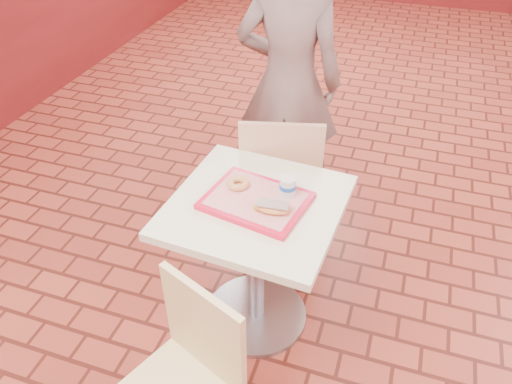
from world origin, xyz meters
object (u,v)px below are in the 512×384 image
(serving_tray, at_px, (256,201))
(main_table, at_px, (256,245))
(chair_main_back, at_px, (280,178))
(ring_donut, at_px, (238,183))
(chair_main_front, at_px, (186,374))
(customer, at_px, (289,83))
(paper_cup, at_px, (288,187))
(long_john_donut, at_px, (272,208))

(serving_tray, bearing_deg, main_table, 0.00)
(chair_main_back, distance_m, ring_donut, 0.58)
(chair_main_back, distance_m, serving_tray, 0.61)
(chair_main_front, relative_size, customer, 0.49)
(ring_donut, bearing_deg, customer, 92.09)
(ring_donut, height_order, paper_cup, paper_cup)
(main_table, xyz_separation_m, customer, (-0.14, 1.02, 0.34))
(chair_main_front, relative_size, long_john_donut, 5.33)
(long_john_donut, relative_size, paper_cup, 1.73)
(chair_main_front, distance_m, serving_tray, 0.76)
(chair_main_back, relative_size, paper_cup, 10.08)
(chair_main_front, bearing_deg, ring_donut, 116.93)
(long_john_donut, xyz_separation_m, paper_cup, (0.03, 0.13, 0.03))
(chair_main_front, height_order, chair_main_back, chair_main_back)
(customer, distance_m, serving_tray, 1.03)
(main_table, relative_size, customer, 0.45)
(long_john_donut, bearing_deg, customer, 101.95)
(long_john_donut, bearing_deg, paper_cup, 76.26)
(ring_donut, bearing_deg, paper_cup, 1.90)
(main_table, xyz_separation_m, chair_main_back, (-0.04, 0.55, -0.00))
(chair_main_back, bearing_deg, serving_tray, 79.83)
(main_table, bearing_deg, serving_tray, 180.00)
(serving_tray, relative_size, ring_donut, 4.30)
(chair_main_back, bearing_deg, paper_cup, 94.25)
(serving_tray, xyz_separation_m, ring_donut, (-0.10, 0.06, 0.03))
(paper_cup, bearing_deg, customer, 105.28)
(ring_donut, height_order, long_john_donut, long_john_donut)
(serving_tray, distance_m, paper_cup, 0.15)
(ring_donut, bearing_deg, long_john_donut, -32.06)
(chair_main_back, height_order, customer, customer)
(paper_cup, bearing_deg, main_table, -152.62)
(chair_main_back, height_order, paper_cup, chair_main_back)
(chair_main_front, distance_m, chair_main_back, 1.23)
(chair_main_back, relative_size, long_john_donut, 5.82)
(customer, xyz_separation_m, ring_donut, (0.04, -0.96, -0.04))
(chair_main_back, distance_m, paper_cup, 0.60)
(customer, relative_size, paper_cup, 18.68)
(serving_tray, bearing_deg, ring_donut, 151.42)
(main_table, xyz_separation_m, ring_donut, (-0.10, 0.06, 0.29))
(main_table, height_order, serving_tray, serving_tray)
(ring_donut, relative_size, long_john_donut, 0.63)
(customer, distance_m, ring_donut, 0.96)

